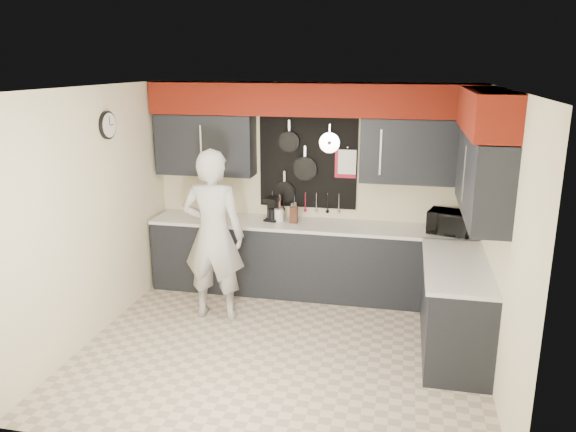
% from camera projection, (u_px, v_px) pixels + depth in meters
% --- Properties ---
extents(ground, '(4.00, 4.00, 0.00)m').
position_uv_depth(ground, '(282.00, 347.00, 5.75)').
color(ground, beige).
rests_on(ground, ground).
extents(back_wall_assembly, '(4.00, 0.36, 2.60)m').
position_uv_depth(back_wall_assembly, '(311.00, 133.00, 6.72)').
color(back_wall_assembly, beige).
rests_on(back_wall_assembly, ground).
extents(right_wall_assembly, '(0.36, 3.50, 2.60)m').
position_uv_depth(right_wall_assembly, '(486.00, 162.00, 5.11)').
color(right_wall_assembly, beige).
rests_on(right_wall_assembly, ground).
extents(left_wall_assembly, '(0.05, 3.50, 2.60)m').
position_uv_depth(left_wall_assembly, '(94.00, 211.00, 5.81)').
color(left_wall_assembly, beige).
rests_on(left_wall_assembly, ground).
extents(base_cabinets, '(3.95, 2.20, 0.92)m').
position_uv_depth(base_cabinets, '(343.00, 271.00, 6.60)').
color(base_cabinets, black).
rests_on(base_cabinets, ground).
extents(microwave, '(0.55, 0.45, 0.27)m').
position_uv_depth(microwave, '(450.00, 222.00, 6.42)').
color(microwave, black).
rests_on(microwave, base_cabinets).
extents(knife_block, '(0.09, 0.09, 0.20)m').
position_uv_depth(knife_block, '(294.00, 215.00, 6.87)').
color(knife_block, '#3C1E13').
rests_on(knife_block, base_cabinets).
extents(utensil_crock, '(0.12, 0.12, 0.15)m').
position_uv_depth(utensil_crock, '(279.00, 215.00, 6.95)').
color(utensil_crock, white).
rests_on(utensil_crock, base_cabinets).
extents(coffee_maker, '(0.20, 0.22, 0.29)m').
position_uv_depth(coffee_maker, '(273.00, 208.00, 6.98)').
color(coffee_maker, black).
rests_on(coffee_maker, base_cabinets).
extents(person, '(0.71, 0.47, 1.94)m').
position_uv_depth(person, '(213.00, 235.00, 6.23)').
color(person, '#B7B7B5').
rests_on(person, ground).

